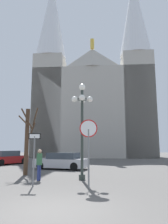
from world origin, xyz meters
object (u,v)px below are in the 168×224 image
object	(u,v)px
street_lamp	(83,115)
parked_car_far_red	(8,158)
parked_car_near_silver	(63,161)
pedestrian_walking	(40,161)
one_way_arrow_sign	(35,152)
cathedral	(94,96)
stop_sign	(89,139)
bare_tree	(28,139)

from	to	relation	value
street_lamp	parked_car_far_red	world-z (taller)	street_lamp
parked_car_near_silver	pedestrian_walking	bearing A→B (deg)	-96.13
one_way_arrow_sign	parked_car_near_silver	distance (m)	7.84
cathedral	stop_sign	world-z (taller)	cathedral
parked_car_near_silver	parked_car_far_red	world-z (taller)	parked_car_far_red
stop_sign	parked_car_far_red	xyz separation A→B (m)	(-8.40, 12.90, -1.57)
parked_car_far_red	pedestrian_walking	world-z (taller)	pedestrian_walking
parked_car_far_red	pedestrian_walking	xyz separation A→B (m)	(5.65, -10.66, 0.37)
stop_sign	bare_tree	size ratio (longest dim) A/B	0.70
stop_sign	parked_car_near_silver	size ratio (longest dim) A/B	0.67
one_way_arrow_sign	street_lamp	xyz separation A→B (m)	(2.34, 1.94, 2.12)
cathedral	pedestrian_walking	xyz separation A→B (m)	(-4.28, -26.28, -10.19)
parked_car_near_silver	stop_sign	bearing A→B (deg)	-75.63
parked_car_far_red	pedestrian_walking	distance (m)	12.07
one_way_arrow_sign	parked_car_near_silver	xyz separation A→B (m)	(0.55, 7.76, -0.95)
parked_car_far_red	cathedral	bearing A→B (deg)	57.55
stop_sign	bare_tree	distance (m)	6.10
cathedral	parked_car_near_silver	world-z (taller)	cathedral
cathedral	pedestrian_walking	size ratio (longest dim) A/B	20.24
bare_tree	parked_car_far_red	distance (m)	9.58
stop_sign	bare_tree	world-z (taller)	bare_tree
cathedral	bare_tree	world-z (taller)	cathedral
one_way_arrow_sign	street_lamp	world-z (taller)	street_lamp
street_lamp	parked_car_near_silver	xyz separation A→B (m)	(-1.78, 5.81, -3.07)
stop_sign	pedestrian_walking	xyz separation A→B (m)	(-2.75, 2.24, -1.20)
parked_car_far_red	street_lamp	bearing A→B (deg)	-52.37
parked_car_near_silver	parked_car_far_red	xyz separation A→B (m)	(-6.29, 4.66, 0.03)
stop_sign	parked_car_near_silver	bearing A→B (deg)	104.37
one_way_arrow_sign	parked_car_near_silver	size ratio (longest dim) A/B	0.54
street_lamp	pedestrian_walking	bearing A→B (deg)	-175.59
street_lamp	parked_car_near_silver	size ratio (longest dim) A/B	1.20
parked_car_near_silver	pedestrian_walking	xyz separation A→B (m)	(-0.64, -6.00, 0.40)
bare_tree	pedestrian_walking	xyz separation A→B (m)	(1.36, -2.27, -1.37)
street_lamp	parked_car_near_silver	world-z (taller)	street_lamp
stop_sign	cathedral	bearing A→B (deg)	86.93
stop_sign	bare_tree	bearing A→B (deg)	132.39
bare_tree	stop_sign	bearing A→B (deg)	-47.61
pedestrian_walking	street_lamp	bearing A→B (deg)	4.41
bare_tree	pedestrian_walking	distance (m)	2.98
street_lamp	parked_car_far_red	bearing A→B (deg)	127.63
stop_sign	parked_car_far_red	world-z (taller)	stop_sign
cathedral	one_way_arrow_sign	xyz separation A→B (m)	(-4.19, -28.03, -9.63)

